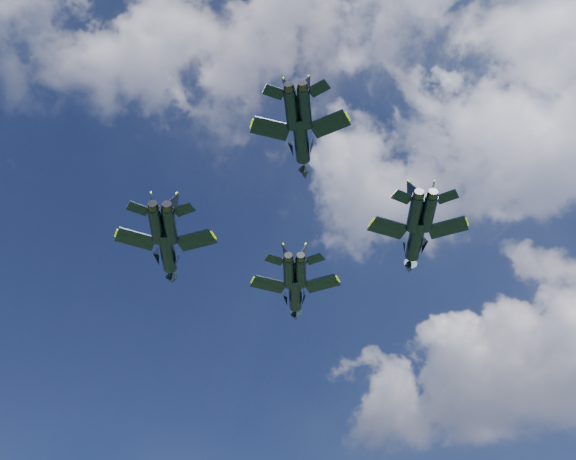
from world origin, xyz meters
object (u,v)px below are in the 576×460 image
(jet_lead, at_px, (295,295))
(jet_right, at_px, (415,241))
(jet_left, at_px, (168,253))
(jet_slot, at_px, (302,142))

(jet_lead, bearing_deg, jet_right, -40.76)
(jet_left, distance_m, jet_slot, 24.08)
(jet_right, bearing_deg, jet_left, 177.26)
(jet_left, bearing_deg, jet_slot, -45.66)
(jet_left, bearing_deg, jet_right, -4.98)
(jet_lead, bearing_deg, jet_left, -142.92)
(jet_lead, bearing_deg, jet_slot, -87.80)
(jet_left, height_order, jet_slot, jet_slot)
(jet_lead, height_order, jet_left, jet_lead)
(jet_lead, relative_size, jet_right, 1.02)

